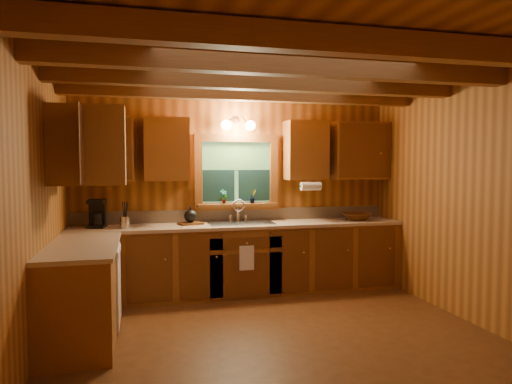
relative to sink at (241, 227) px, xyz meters
The scene contains 20 objects.
room 1.66m from the sink, 90.00° to the right, with size 4.20×4.20×4.20m.
ceiling_beams 2.29m from the sink, 90.00° to the right, with size 4.20×2.54×0.18m.
base_cabinets 0.73m from the sink, 147.14° to the right, with size 4.20×2.22×0.86m.
countertop 0.57m from the sink, 146.97° to the right, with size 4.20×2.24×0.04m.
backsplash 0.31m from the sink, 90.00° to the left, with size 4.20×0.02×0.16m, color tan.
dishwasher_panel 1.79m from the sink, 147.88° to the right, with size 0.02×0.60×0.80m, color white.
upper_cabinets 1.15m from the sink, 162.32° to the right, with size 4.19×1.77×0.78m.
window 0.72m from the sink, 90.00° to the left, with size 1.12×0.08×1.00m.
window_sill 0.34m from the sink, 90.00° to the left, with size 1.06×0.14×0.04m, color brown.
wall_sconce 1.32m from the sink, 90.00° to the left, with size 0.45×0.21×0.17m.
paper_towel_roll 1.06m from the sink, ahead, with size 0.11×0.11×0.27m, color white.
dish_towel 0.48m from the sink, 90.00° to the right, with size 0.18×0.01×0.30m, color white.
sink is the anchor object (origin of this frame).
coffee_maker 1.76m from the sink, behind, with size 0.19×0.24×0.34m.
utensil_crock 1.43m from the sink, behind, with size 0.11×0.11×0.31m.
cutting_board 0.64m from the sink, behind, with size 0.29×0.20×0.03m, color #5C3213.
teakettle 0.65m from the sink, behind, with size 0.16×0.16×0.20m.
wicker_basket 1.59m from the sink, ahead, with size 0.39×0.39×0.10m, color #48230C.
potted_plant_left 0.47m from the sink, 130.54° to the left, with size 0.10×0.07×0.19m, color #5C3213.
potted_plant_right 0.47m from the sink, 44.63° to the left, with size 0.10×0.08×0.18m, color #5C3213.
Camera 1 is at (-1.24, -4.16, 1.66)m, focal length 32.57 mm.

